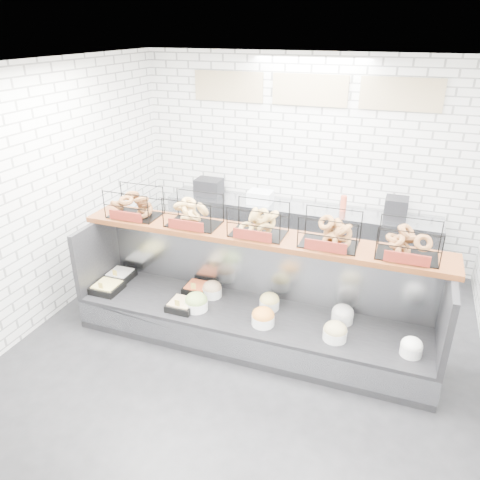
% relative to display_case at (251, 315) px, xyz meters
% --- Properties ---
extents(ground, '(5.50, 5.50, 0.00)m').
position_rel_display_case_xyz_m(ground, '(0.01, -0.34, -0.33)').
color(ground, black).
rests_on(ground, ground).
extents(room_shell, '(5.02, 5.51, 3.01)m').
position_rel_display_case_xyz_m(room_shell, '(0.01, 0.26, 1.73)').
color(room_shell, white).
rests_on(room_shell, ground).
extents(display_case, '(4.00, 0.90, 1.20)m').
position_rel_display_case_xyz_m(display_case, '(0.00, 0.00, 0.00)').
color(display_case, black).
rests_on(display_case, ground).
extents(bagel_shelf, '(4.10, 0.50, 0.40)m').
position_rel_display_case_xyz_m(bagel_shelf, '(0.01, 0.18, 1.06)').
color(bagel_shelf, '#4E2510').
rests_on(bagel_shelf, display_case).
extents(prep_counter, '(4.00, 0.60, 1.20)m').
position_rel_display_case_xyz_m(prep_counter, '(0.00, 2.09, 0.14)').
color(prep_counter, '#93969B').
rests_on(prep_counter, ground).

